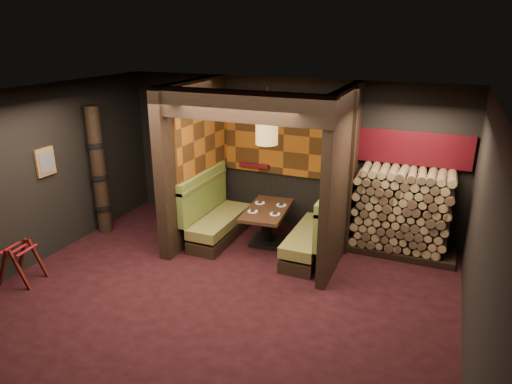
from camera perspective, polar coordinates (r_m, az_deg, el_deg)
The scene contains 23 objects.
floor at distance 6.88m, azimuth -4.31°, elevation -12.55°, with size 6.50×5.50×0.02m, color black.
ceiling at distance 5.88m, azimuth -5.03°, elevation 11.87°, with size 6.50×5.50×0.02m, color black.
wall_back at distance 8.66m, azimuth 3.76°, elevation 4.70°, with size 6.50×0.02×2.85m, color black.
wall_front at distance 4.25m, azimuth -22.42°, elevation -13.54°, with size 6.50×0.02×2.85m, color black.
wall_left at distance 8.20m, azimuth -25.35°, elevation 1.97°, with size 0.02×5.50×2.85m, color black.
wall_right at distance 5.64m, azimuth 26.46°, elevation -5.76°, with size 0.02×5.50×2.85m, color black.
partition_left at distance 8.23m, azimuth -7.75°, elevation 3.78°, with size 0.20×2.20×2.85m, color black.
partition_right at distance 7.34m, azimuth 10.62°, elevation 1.67°, with size 0.15×2.10×2.85m, color black.
header_beam at distance 6.55m, azimuth -2.28°, elevation 10.67°, with size 2.85×0.18×0.44m, color black.
tapa_back_panel at distance 8.53m, azimuth 3.55°, elevation 7.21°, with size 2.40×0.06×1.55m, color #924D13.
tapa_side_panel at distance 8.22m, azimuth -6.54°, elevation 6.86°, with size 0.04×1.85×1.45m, color #924D13.
lacquer_shelf at distance 8.83m, azimuth -0.19°, elevation 3.40°, with size 0.60×0.12×0.07m, color #560D15.
booth_bench_left at distance 8.39m, azimuth -5.14°, elevation -3.24°, with size 0.68×1.60×1.14m.
booth_bench_right at distance 7.75m, azimuth 7.41°, elevation -5.33°, with size 0.68×1.60×1.14m.
dining_table at distance 8.14m, azimuth 1.39°, elevation -3.60°, with size 0.81×1.33×0.67m.
place_settings at distance 8.05m, azimuth 1.41°, elevation -2.01°, with size 0.62×0.65×0.03m.
pendant_lamp at distance 7.60m, azimuth 1.36°, elevation 7.65°, with size 0.37×0.37×1.00m.
framed_picture at distance 8.18m, azimuth -24.83°, elevation 3.44°, with size 0.05×0.36×0.46m.
luggage_rack at distance 7.86m, azimuth -27.36°, elevation -7.71°, with size 0.66×0.51×0.67m.
totem_column at distance 8.86m, azimuth -19.05°, elevation 2.39°, with size 0.31×0.31×2.40m.
firewood_stack at distance 8.06m, azimuth 18.20°, elevation -2.49°, with size 1.73×0.70×1.50m.
mosaic_header at distance 8.07m, azimuth 19.19°, elevation 5.14°, with size 1.83×0.10×0.56m, color maroon.
bay_front_post at distance 7.57m, azimuth 11.72°, elevation 2.14°, with size 0.08×0.08×2.85m, color black.
Camera 1 is at (2.72, -5.16, 3.64)m, focal length 32.00 mm.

